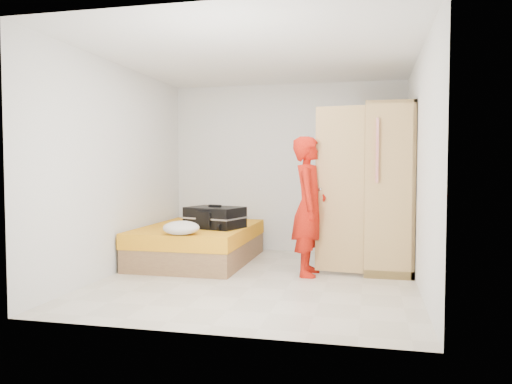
% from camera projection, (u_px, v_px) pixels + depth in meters
% --- Properties ---
extents(room, '(4.00, 4.02, 2.60)m').
position_uv_depth(room, '(259.00, 169.00, 5.83)').
color(room, beige).
rests_on(room, ground).
extents(bed, '(1.42, 2.02, 0.50)m').
position_uv_depth(bed, '(199.00, 244.00, 6.96)').
color(bed, olive).
rests_on(bed, ground).
extents(wardrobe, '(1.17, 1.20, 2.10)m').
position_uv_depth(wardrobe, '(384.00, 192.00, 6.36)').
color(wardrobe, '#DBB26B').
rests_on(wardrobe, ground).
extents(person, '(0.42, 0.62, 1.69)m').
position_uv_depth(person, '(309.00, 206.00, 6.07)').
color(person, red).
rests_on(person, ground).
extents(suitcase, '(0.85, 0.72, 0.31)m').
position_uv_depth(suitcase, '(215.00, 217.00, 6.72)').
color(suitcase, black).
rests_on(suitcase, bed).
extents(round_cushion, '(0.44, 0.44, 0.17)m').
position_uv_depth(round_cushion, '(181.00, 228.00, 6.05)').
color(round_cushion, beige).
rests_on(round_cushion, bed).
extents(pillow, '(0.54, 0.30, 0.09)m').
position_uv_depth(pillow, '(215.00, 216.00, 7.78)').
color(pillow, beige).
rests_on(pillow, bed).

